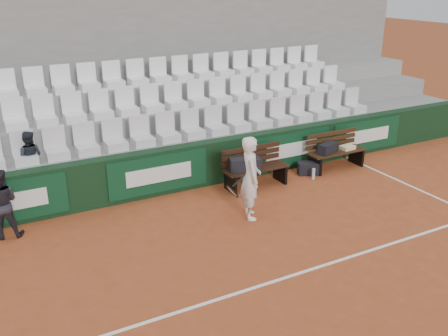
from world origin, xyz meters
TOP-DOWN VIEW (x-y plane):
  - ground at (0.00, 0.00)m, footprint 80.00×80.00m
  - court_baseline at (0.00, 0.00)m, footprint 18.00×0.06m
  - back_barrier at (0.07, 3.99)m, footprint 18.00×0.34m
  - grandstand_tier_front at (0.00, 4.62)m, footprint 18.00×0.95m
  - grandstand_tier_mid at (0.00, 5.58)m, footprint 18.00×0.95m
  - grandstand_tier_back at (0.00, 6.53)m, footprint 18.00×0.95m
  - grandstand_rear_wall at (0.00, 7.15)m, footprint 18.00×0.30m
  - seat_row_front at (0.00, 4.45)m, footprint 11.90×0.44m
  - seat_row_mid at (0.00, 5.40)m, footprint 11.90×0.44m
  - seat_row_back at (0.00, 6.35)m, footprint 11.90×0.44m
  - bench_left at (1.91, 3.34)m, footprint 1.50×0.56m
  - bench_right at (4.23, 3.38)m, footprint 1.50×0.56m
  - sports_bag_left at (1.59, 3.29)m, footprint 0.72×0.49m
  - sports_bag_right at (3.93, 3.37)m, footprint 0.56×0.39m
  - towel at (4.54, 3.36)m, footprint 0.36×0.27m
  - sports_bag_ground at (3.39, 3.39)m, footprint 0.56×0.46m
  - water_bottle_near at (1.76, 3.59)m, footprint 0.07×0.07m
  - water_bottle_far at (3.32, 3.07)m, footprint 0.07×0.07m
  - tennis_player at (1.02, 2.10)m, footprint 0.78×0.70m
  - ball_kid at (-3.31, 3.50)m, footprint 0.72×0.60m
  - spectator_c at (-2.62, 4.50)m, footprint 0.63×0.57m

SIDE VIEW (x-z plane):
  - ground at x=0.00m, z-range 0.00..0.00m
  - court_baseline at x=0.00m, z-range 0.00..0.01m
  - water_bottle_far at x=3.32m, z-range 0.00..0.26m
  - water_bottle_near at x=1.76m, z-range 0.00..0.27m
  - sports_bag_ground at x=3.39m, z-range 0.00..0.29m
  - bench_left at x=1.91m, z-range 0.00..0.45m
  - bench_right at x=4.23m, z-range 0.00..0.45m
  - towel at x=4.54m, z-range 0.45..0.54m
  - grandstand_tier_front at x=0.00m, z-range 0.00..1.00m
  - back_barrier at x=0.07m, z-range 0.00..1.00m
  - sports_bag_right at x=3.93m, z-range 0.45..0.69m
  - sports_bag_left at x=1.59m, z-range 0.45..0.74m
  - ball_kid at x=-3.31m, z-range 0.00..1.31m
  - grandstand_tier_mid at x=0.00m, z-range 0.00..1.45m
  - tennis_player at x=1.02m, z-range 0.00..1.65m
  - grandstand_tier_back at x=0.00m, z-range 0.00..1.90m
  - seat_row_front at x=0.00m, z-range 1.00..1.63m
  - spectator_c at x=-2.62m, z-range 1.00..2.08m
  - seat_row_mid at x=0.00m, z-range 1.45..2.08m
  - grandstand_rear_wall at x=0.00m, z-range 0.00..4.40m
  - seat_row_back at x=0.00m, z-range 1.90..2.53m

